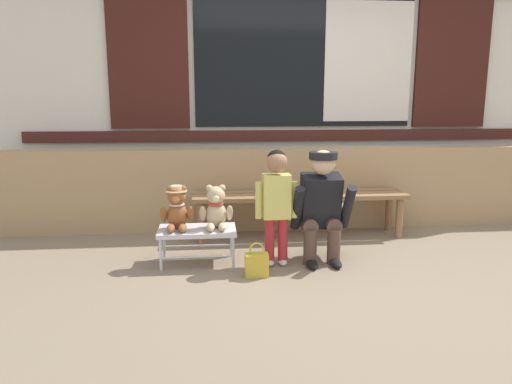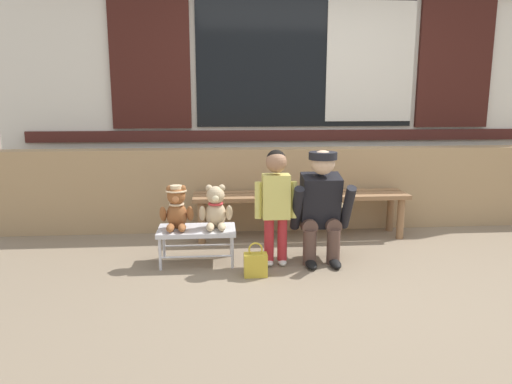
# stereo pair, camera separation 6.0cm
# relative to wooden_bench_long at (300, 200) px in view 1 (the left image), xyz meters

# --- Properties ---
(ground_plane) EXTENTS (60.00, 60.00, 0.00)m
(ground_plane) POSITION_rel_wooden_bench_long_xyz_m (0.18, -1.06, -0.37)
(ground_plane) COLOR #84725B
(brick_low_wall) EXTENTS (6.46, 0.25, 0.85)m
(brick_low_wall) POSITION_rel_wooden_bench_long_xyz_m (0.18, 0.37, 0.05)
(brick_low_wall) COLOR tan
(brick_low_wall) RESTS_ON ground
(shop_facade) EXTENTS (6.59, 0.26, 3.21)m
(shop_facade) POSITION_rel_wooden_bench_long_xyz_m (0.18, 0.88, 1.25)
(shop_facade) COLOR silver
(shop_facade) RESTS_ON ground
(wooden_bench_long) EXTENTS (2.10, 0.40, 0.44)m
(wooden_bench_long) POSITION_rel_wooden_bench_long_xyz_m (0.00, 0.00, 0.00)
(wooden_bench_long) COLOR #8E6642
(wooden_bench_long) RESTS_ON ground
(small_display_bench) EXTENTS (0.64, 0.36, 0.30)m
(small_display_bench) POSITION_rel_wooden_bench_long_xyz_m (-0.99, -0.69, -0.11)
(small_display_bench) COLOR silver
(small_display_bench) RESTS_ON ground
(teddy_bear_with_hat) EXTENTS (0.28, 0.27, 0.36)m
(teddy_bear_with_hat) POSITION_rel_wooden_bench_long_xyz_m (-1.15, -0.69, 0.10)
(teddy_bear_with_hat) COLOR #93562D
(teddy_bear_with_hat) RESTS_ON small_display_bench
(teddy_bear_plain) EXTENTS (0.28, 0.26, 0.36)m
(teddy_bear_plain) POSITION_rel_wooden_bench_long_xyz_m (-0.83, -0.69, 0.09)
(teddy_bear_plain) COLOR #CCB289
(teddy_bear_plain) RESTS_ON small_display_bench
(child_standing) EXTENTS (0.35, 0.18, 0.96)m
(child_standing) POSITION_rel_wooden_bench_long_xyz_m (-0.34, -0.79, 0.22)
(child_standing) COLOR #B7282D
(child_standing) RESTS_ON ground
(adult_crouching) EXTENTS (0.50, 0.49, 0.95)m
(adult_crouching) POSITION_rel_wooden_bench_long_xyz_m (0.05, -0.73, 0.11)
(adult_crouching) COLOR brown
(adult_crouching) RESTS_ON ground
(handbag_on_ground) EXTENTS (0.18, 0.11, 0.27)m
(handbag_on_ground) POSITION_rel_wooden_bench_long_xyz_m (-0.53, -1.03, -0.28)
(handbag_on_ground) COLOR gold
(handbag_on_ground) RESTS_ON ground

